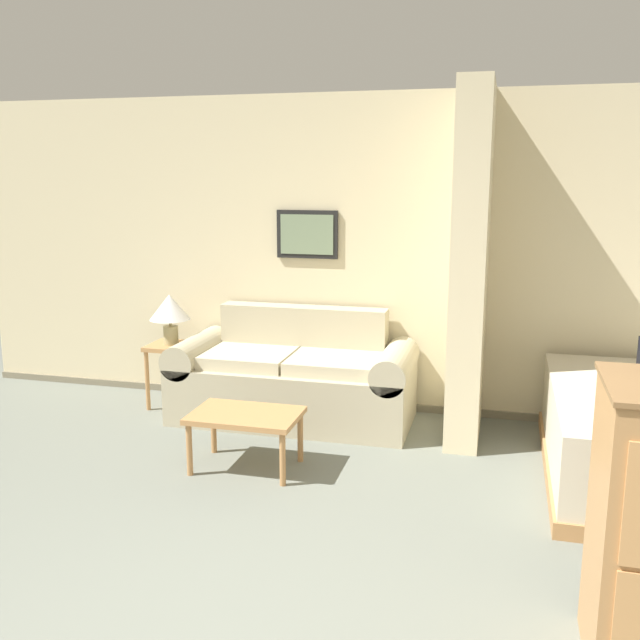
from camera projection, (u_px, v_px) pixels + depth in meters
name	position (u px, v px, depth m)	size (l,w,h in m)	color
wall_back	(393.00, 256.00, 5.85)	(7.63, 0.16, 2.60)	beige
wall_partition_pillar	(470.00, 266.00, 5.22)	(0.24, 0.88, 2.60)	beige
couch	(294.00, 379.00, 5.76)	(1.93, 0.84, 0.88)	#B7AD8E
coffee_table	(246.00, 420.00, 4.77)	(0.72, 0.49, 0.39)	#B27F4C
side_table	(172.00, 357.00, 6.05)	(0.37, 0.37, 0.54)	#B27F4C
table_lamp	(170.00, 310.00, 5.97)	(0.34, 0.34, 0.43)	tan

